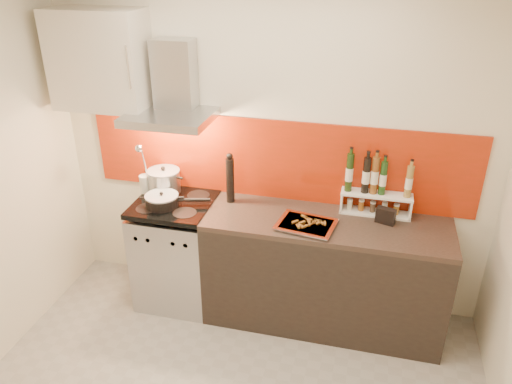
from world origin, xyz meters
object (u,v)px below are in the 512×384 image
(range_stove, at_px, (178,252))
(baking_tray, at_px, (306,224))
(counter, at_px, (324,272))
(saute_pan, at_px, (163,200))
(pepper_mill, at_px, (230,179))
(stock_pot, at_px, (164,181))

(range_stove, relative_size, baking_tray, 2.03)
(counter, height_order, saute_pan, saute_pan)
(range_stove, height_order, pepper_mill, pepper_mill)
(counter, xyz_separation_m, baking_tray, (-0.14, -0.11, 0.47))
(range_stove, height_order, saute_pan, saute_pan)
(counter, bearing_deg, baking_tray, -141.47)
(range_stove, xyz_separation_m, saute_pan, (-0.05, -0.08, 0.51))
(range_stove, height_order, counter, range_stove)
(stock_pot, relative_size, baking_tray, 0.58)
(counter, xyz_separation_m, pepper_mill, (-0.77, 0.13, 0.65))
(range_stove, distance_m, saute_pan, 0.52)
(saute_pan, relative_size, baking_tray, 1.09)
(range_stove, bearing_deg, counter, 0.23)
(stock_pot, xyz_separation_m, baking_tray, (1.20, -0.26, -0.09))
(stock_pot, distance_m, pepper_mill, 0.57)
(counter, relative_size, pepper_mill, 4.43)
(stock_pot, xyz_separation_m, saute_pan, (0.08, -0.23, -0.05))
(counter, distance_m, baking_tray, 0.50)
(stock_pot, bearing_deg, baking_tray, -12.08)
(stock_pot, distance_m, saute_pan, 0.25)
(range_stove, distance_m, baking_tray, 1.17)
(counter, height_order, baking_tray, baking_tray)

